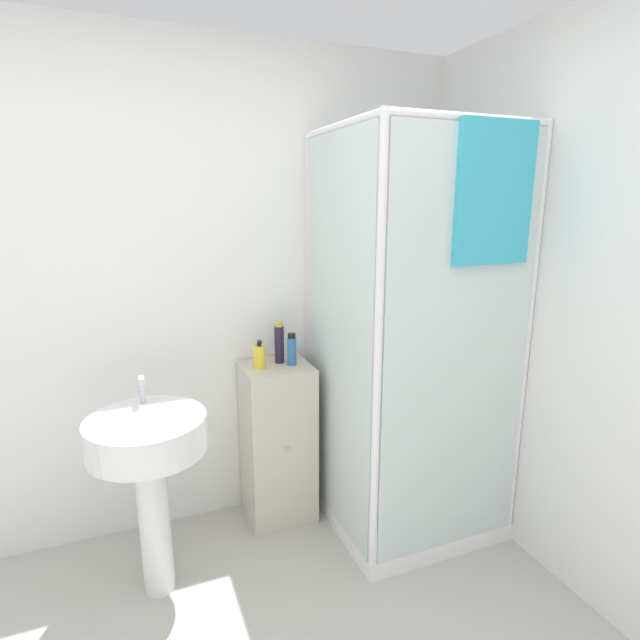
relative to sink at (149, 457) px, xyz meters
The scene contains 7 objects.
wall_back 0.79m from the sink, 83.15° to the left, with size 6.40×0.06×2.50m, color white.
shower_enclosure 1.27m from the sink, ahead, with size 0.83×0.86×2.06m.
vanity_cabinet 0.78m from the sink, 26.02° to the left, with size 0.35×0.35×0.88m.
sink is the anchor object (origin of this frame).
soap_dispenser 0.72m from the sink, 29.06° to the left, with size 0.06×0.06×0.15m.
shampoo_bottle_tall_black 0.86m from the sink, 27.61° to the left, with size 0.05×0.05×0.22m.
shampoo_bottle_blue 0.87m from the sink, 22.11° to the left, with size 0.05×0.05×0.17m.
Camera 1 is at (-0.11, -0.89, 1.73)m, focal length 28.00 mm.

